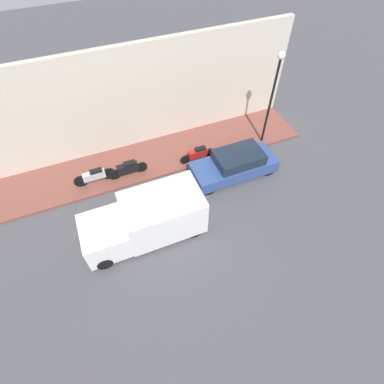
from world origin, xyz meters
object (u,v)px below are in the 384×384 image
object	(u,v)px
streetlamp	(274,85)
delivery_van	(146,219)
motorcycle_black	(128,169)
scooter_silver	(95,176)
parked_car	(235,164)
motorcycle_red	(198,154)

from	to	relation	value
streetlamp	delivery_van	bearing A→B (deg)	113.40
motorcycle_black	streetlamp	xyz separation A→B (m)	(-0.25, -7.70, 2.99)
delivery_van	motorcycle_black	world-z (taller)	delivery_van
delivery_van	scooter_silver	size ratio (longest dim) A/B	2.49
delivery_van	scooter_silver	distance (m)	4.11
scooter_silver	streetlamp	bearing A→B (deg)	-92.48
scooter_silver	motorcycle_black	distance (m)	1.65
parked_car	scooter_silver	world-z (taller)	parked_car
motorcycle_red	motorcycle_black	distance (m)	3.71
scooter_silver	motorcycle_black	world-z (taller)	motorcycle_black
scooter_silver	motorcycle_red	size ratio (longest dim) A/B	1.06
parked_car	streetlamp	world-z (taller)	streetlamp
delivery_van	motorcycle_red	distance (m)	5.06
delivery_van	scooter_silver	bearing A→B (deg)	22.30
parked_car	streetlamp	xyz separation A→B (m)	(1.59, -2.61, 2.92)
scooter_silver	delivery_van	bearing A→B (deg)	-157.70
delivery_van	motorcycle_red	world-z (taller)	delivery_van
parked_car	motorcycle_black	distance (m)	5.41
motorcycle_black	scooter_silver	bearing A→B (deg)	84.58
delivery_van	streetlamp	distance (m)	8.86
scooter_silver	motorcycle_black	xyz separation A→B (m)	(-0.16, -1.65, 0.01)
motorcycle_black	streetlamp	size ratio (longest dim) A/B	0.39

